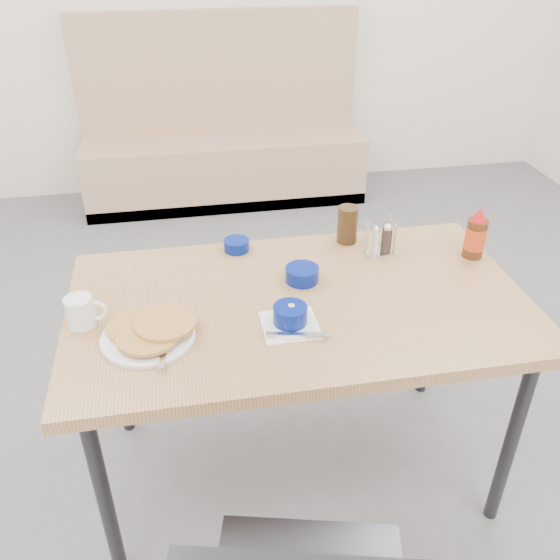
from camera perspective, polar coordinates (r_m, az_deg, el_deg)
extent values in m
plane|color=slate|center=(2.18, 2.96, -22.46)|extent=(6.00, 6.00, 0.00)
cube|color=tan|center=(4.25, -5.30, 10.67)|extent=(1.90, 0.55, 0.45)
cube|color=tan|center=(4.30, -5.95, 17.86)|extent=(1.90, 0.12, 1.00)
cube|color=#2D2D33|center=(4.32, -5.17, 8.38)|extent=(1.90, 0.55, 0.08)
cube|color=tan|center=(1.83, 1.85, -2.37)|extent=(1.40, 0.80, 0.04)
cylinder|color=#2D2D33|center=(1.85, -16.48, -19.76)|extent=(0.04, 0.04, 0.72)
cylinder|color=#2D2D33|center=(2.06, 21.38, -14.23)|extent=(0.04, 0.04, 0.72)
cylinder|color=#2D2D33|center=(2.30, -15.46, -7.21)|extent=(0.04, 0.04, 0.72)
cylinder|color=#2D2D33|center=(2.47, 14.36, -3.93)|extent=(0.04, 0.04, 0.72)
cylinder|color=white|center=(1.69, -12.59, -5.38)|extent=(0.26, 0.26, 0.01)
cylinder|color=tan|center=(1.72, -13.56, -4.37)|extent=(0.17, 0.17, 0.01)
cylinder|color=tan|center=(1.66, -12.59, -5.30)|extent=(0.17, 0.17, 0.01)
cylinder|color=tan|center=(1.68, -10.97, -4.05)|extent=(0.17, 0.17, 0.01)
cube|color=silver|center=(1.61, -11.14, -7.05)|extent=(0.03, 0.12, 0.00)
cylinder|color=white|center=(1.78, -18.67, -2.91)|extent=(0.08, 0.08, 0.09)
cylinder|color=black|center=(1.75, -18.90, -1.82)|extent=(0.07, 0.07, 0.00)
torus|color=white|center=(1.76, -17.29, -2.84)|extent=(0.07, 0.02, 0.07)
cube|color=white|center=(1.70, 0.97, -4.35)|extent=(0.16, 0.16, 0.00)
cylinder|color=white|center=(1.70, 0.98, -4.19)|extent=(0.15, 0.15, 0.01)
cylinder|color=navy|center=(1.68, 0.98, -3.33)|extent=(0.10, 0.10, 0.05)
cylinder|color=white|center=(1.67, 0.99, -2.74)|extent=(0.09, 0.09, 0.01)
cube|color=#F4DB60|center=(1.67, 1.11, -2.53)|extent=(0.02, 0.02, 0.01)
cube|color=silver|center=(1.65, 1.73, -5.24)|extent=(0.18, 0.05, 0.00)
cylinder|color=navy|center=(2.07, -4.21, 3.37)|extent=(0.09, 0.09, 0.04)
cylinder|color=navy|center=(1.89, 2.14, 0.56)|extent=(0.11, 0.11, 0.05)
cylinder|color=#352311|center=(2.12, 6.50, 5.32)|extent=(0.09, 0.09, 0.13)
cube|color=silver|center=(2.09, 9.53, 2.68)|extent=(0.12, 0.08, 0.00)
cylinder|color=silver|center=(2.02, 8.91, 3.73)|extent=(0.01, 0.01, 0.12)
cylinder|color=silver|center=(2.06, 11.06, 4.13)|extent=(0.01, 0.01, 0.12)
cylinder|color=silver|center=(2.06, 8.30, 4.28)|extent=(0.01, 0.01, 0.12)
cylinder|color=silver|center=(2.10, 10.43, 4.67)|extent=(0.01, 0.01, 0.12)
cylinder|color=silver|center=(2.06, 9.05, 3.62)|extent=(0.04, 0.04, 0.08)
cylinder|color=#3F3326|center=(2.08, 10.22, 3.85)|extent=(0.04, 0.04, 0.08)
cylinder|color=#47230F|center=(2.11, 18.26, 3.81)|extent=(0.07, 0.07, 0.14)
cylinder|color=orange|center=(2.11, 18.27, 3.88)|extent=(0.07, 0.07, 0.08)
cone|color=red|center=(2.08, 18.68, 6.02)|extent=(0.05, 0.05, 0.05)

